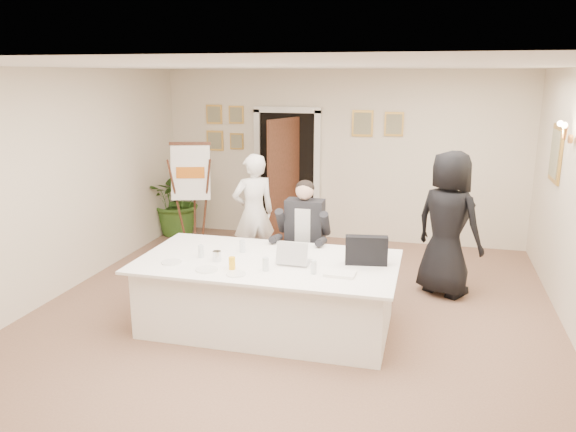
# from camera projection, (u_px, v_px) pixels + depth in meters

# --- Properties ---
(floor) EXTENTS (7.00, 7.00, 0.00)m
(floor) POSITION_uv_depth(u_px,v_px,m) (287.00, 323.00, 6.33)
(floor) COLOR brown
(floor) RESTS_ON ground
(ceiling) EXTENTS (6.00, 7.00, 0.02)m
(ceiling) POSITION_uv_depth(u_px,v_px,m) (287.00, 66.00, 5.64)
(ceiling) COLOR white
(ceiling) RESTS_ON wall_back
(wall_back) EXTENTS (6.00, 0.10, 2.80)m
(wall_back) POSITION_uv_depth(u_px,v_px,m) (340.00, 156.00, 9.26)
(wall_back) COLOR beige
(wall_back) RESTS_ON floor
(wall_front) EXTENTS (6.00, 0.10, 2.80)m
(wall_front) POSITION_uv_depth(u_px,v_px,m) (103.00, 357.00, 2.70)
(wall_front) COLOR beige
(wall_front) RESTS_ON floor
(wall_left) EXTENTS (0.10, 7.00, 2.80)m
(wall_left) POSITION_uv_depth(u_px,v_px,m) (45.00, 188.00, 6.71)
(wall_left) COLOR beige
(wall_left) RESTS_ON floor
(doorway) EXTENTS (1.14, 0.86, 2.20)m
(doorway) POSITION_uv_depth(u_px,v_px,m) (286.00, 177.00, 9.40)
(doorway) COLOR black
(doorway) RESTS_ON floor
(pictures_back_wall) EXTENTS (3.40, 0.06, 0.80)m
(pictures_back_wall) POSITION_uv_depth(u_px,v_px,m) (293.00, 128.00, 9.32)
(pictures_back_wall) COLOR gold
(pictures_back_wall) RESTS_ON wall_back
(pictures_right_wall) EXTENTS (0.06, 2.20, 0.80)m
(pictures_right_wall) POSITION_uv_depth(u_px,v_px,m) (569.00, 163.00, 6.30)
(pictures_right_wall) COLOR gold
(pictures_right_wall) RESTS_ON wall_right
(wall_sconce) EXTENTS (0.20, 0.30, 0.24)m
(wall_sconce) POSITION_uv_depth(u_px,v_px,m) (566.00, 132.00, 6.23)
(wall_sconce) COLOR #DA8B45
(wall_sconce) RESTS_ON wall_right
(conference_table) EXTENTS (2.78, 1.48, 0.78)m
(conference_table) POSITION_uv_depth(u_px,v_px,m) (268.00, 293.00, 6.14)
(conference_table) COLOR white
(conference_table) RESTS_ON floor
(seated_man) EXTENTS (0.70, 0.74, 1.49)m
(seated_man) POSITION_uv_depth(u_px,v_px,m) (304.00, 238.00, 6.95)
(seated_man) COLOR black
(seated_man) RESTS_ON floor
(flip_chart) EXTENTS (0.61, 0.45, 1.69)m
(flip_chart) POSITION_uv_depth(u_px,v_px,m) (193.00, 203.00, 8.68)
(flip_chart) COLOR #331D10
(flip_chart) RESTS_ON floor
(standing_man) EXTENTS (0.73, 0.69, 1.67)m
(standing_man) POSITION_uv_depth(u_px,v_px,m) (254.00, 213.00, 7.84)
(standing_man) COLOR white
(standing_man) RESTS_ON floor
(standing_woman) EXTENTS (1.07, 0.98, 1.83)m
(standing_woman) POSITION_uv_depth(u_px,v_px,m) (448.00, 224.00, 6.96)
(standing_woman) COLOR black
(standing_woman) RESTS_ON floor
(potted_palm) EXTENTS (1.46, 1.44, 1.22)m
(potted_palm) POSITION_uv_depth(u_px,v_px,m) (179.00, 200.00, 9.71)
(potted_palm) COLOR #31571D
(potted_palm) RESTS_ON floor
(laptop) EXTENTS (0.34, 0.36, 0.28)m
(laptop) POSITION_uv_depth(u_px,v_px,m) (295.00, 250.00, 5.93)
(laptop) COLOR #B7BABC
(laptop) RESTS_ON conference_table
(laptop_bag) EXTENTS (0.45, 0.19, 0.31)m
(laptop_bag) POSITION_uv_depth(u_px,v_px,m) (366.00, 250.00, 5.87)
(laptop_bag) COLOR black
(laptop_bag) RESTS_ON conference_table
(paper_stack) EXTENTS (0.31, 0.22, 0.03)m
(paper_stack) POSITION_uv_depth(u_px,v_px,m) (340.00, 274.00, 5.59)
(paper_stack) COLOR white
(paper_stack) RESTS_ON conference_table
(plate_left) EXTENTS (0.26, 0.26, 0.01)m
(plate_left) POSITION_uv_depth(u_px,v_px,m) (171.00, 262.00, 5.95)
(plate_left) COLOR white
(plate_left) RESTS_ON conference_table
(plate_mid) EXTENTS (0.27, 0.27, 0.01)m
(plate_mid) POSITION_uv_depth(u_px,v_px,m) (207.00, 270.00, 5.73)
(plate_mid) COLOR white
(plate_mid) RESTS_ON conference_table
(plate_near) EXTENTS (0.24, 0.24, 0.01)m
(plate_near) POSITION_uv_depth(u_px,v_px,m) (236.00, 274.00, 5.60)
(plate_near) COLOR white
(plate_near) RESTS_ON conference_table
(glass_a) EXTENTS (0.07, 0.07, 0.14)m
(glass_a) POSITION_uv_depth(u_px,v_px,m) (201.00, 251.00, 6.11)
(glass_a) COLOR silver
(glass_a) RESTS_ON conference_table
(glass_b) EXTENTS (0.07, 0.07, 0.14)m
(glass_b) POSITION_uv_depth(u_px,v_px,m) (266.00, 264.00, 5.70)
(glass_b) COLOR silver
(glass_b) RESTS_ON conference_table
(glass_c) EXTENTS (0.06, 0.06, 0.14)m
(glass_c) POSITION_uv_depth(u_px,v_px,m) (314.00, 267.00, 5.61)
(glass_c) COLOR silver
(glass_c) RESTS_ON conference_table
(glass_d) EXTENTS (0.07, 0.07, 0.14)m
(glass_d) POSITION_uv_depth(u_px,v_px,m) (242.00, 246.00, 6.30)
(glass_d) COLOR silver
(glass_d) RESTS_ON conference_table
(oj_glass) EXTENTS (0.07, 0.07, 0.13)m
(oj_glass) POSITION_uv_depth(u_px,v_px,m) (232.00, 263.00, 5.75)
(oj_glass) COLOR yellow
(oj_glass) RESTS_ON conference_table
(steel_jug) EXTENTS (0.10, 0.10, 0.11)m
(steel_jug) POSITION_uv_depth(u_px,v_px,m) (217.00, 256.00, 6.00)
(steel_jug) COLOR silver
(steel_jug) RESTS_ON conference_table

